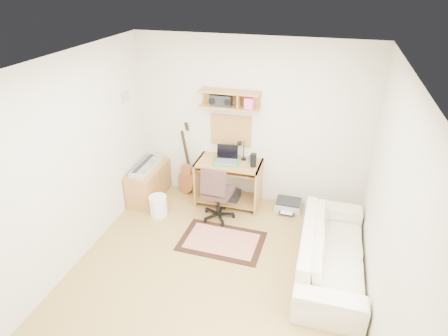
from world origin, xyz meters
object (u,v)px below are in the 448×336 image
(desk, at_px, (229,183))
(task_chair, at_px, (218,192))
(cabinet, at_px, (149,182))
(printer, at_px, (288,204))
(sofa, at_px, (333,245))

(desk, height_order, task_chair, task_chair)
(task_chair, xyz_separation_m, cabinet, (-1.27, 0.27, -0.19))
(desk, height_order, cabinet, desk)
(cabinet, relative_size, printer, 2.28)
(printer, bearing_deg, desk, -174.55)
(desk, distance_m, sofa, 2.01)
(desk, distance_m, cabinet, 1.33)
(cabinet, relative_size, sofa, 0.45)
(desk, height_order, printer, desk)
(printer, bearing_deg, cabinet, -172.98)
(desk, height_order, sofa, sofa)
(desk, bearing_deg, task_chair, -95.62)
(desk, xyz_separation_m, sofa, (1.64, -1.15, 0.02))
(cabinet, bearing_deg, sofa, -18.27)
(desk, distance_m, printer, 1.01)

